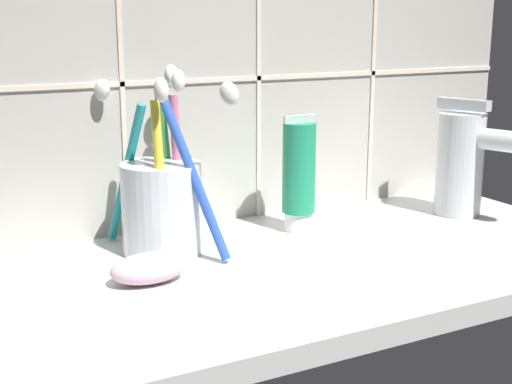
{
  "coord_description": "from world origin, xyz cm",
  "views": [
    {
      "loc": [
        -35.46,
        -54.85,
        24.31
      ],
      "look_at": [
        -5.06,
        3.2,
        8.18
      ],
      "focal_mm": 50.0,
      "sensor_mm": 36.0,
      "label": 1
    }
  ],
  "objects_px": {
    "soap_bar": "(149,268)",
    "toothpaste_tube": "(299,175)",
    "toothbrush_cup": "(163,200)",
    "sink_faucet": "(467,160)"
  },
  "relations": [
    {
      "from": "sink_faucet",
      "to": "toothpaste_tube",
      "type": "bearing_deg",
      "value": -118.72
    },
    {
      "from": "sink_faucet",
      "to": "soap_bar",
      "type": "bearing_deg",
      "value": -103.4
    },
    {
      "from": "toothpaste_tube",
      "to": "soap_bar",
      "type": "height_order",
      "value": "toothpaste_tube"
    },
    {
      "from": "toothpaste_tube",
      "to": "sink_faucet",
      "type": "bearing_deg",
      "value": -9.92
    },
    {
      "from": "sink_faucet",
      "to": "soap_bar",
      "type": "relative_size",
      "value": 1.99
    },
    {
      "from": "sink_faucet",
      "to": "soap_bar",
      "type": "height_order",
      "value": "sink_faucet"
    },
    {
      "from": "toothbrush_cup",
      "to": "sink_faucet",
      "type": "height_order",
      "value": "toothbrush_cup"
    },
    {
      "from": "soap_bar",
      "to": "toothpaste_tube",
      "type": "bearing_deg",
      "value": 20.53
    },
    {
      "from": "toothbrush_cup",
      "to": "sink_faucet",
      "type": "distance_m",
      "value": 0.36
    },
    {
      "from": "sink_faucet",
      "to": "soap_bar",
      "type": "distance_m",
      "value": 0.4
    }
  ]
}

